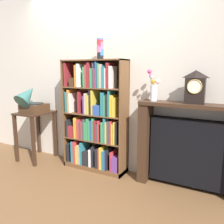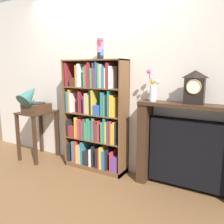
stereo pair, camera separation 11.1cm
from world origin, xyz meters
TOP-DOWN VIEW (x-y plane):
  - ground_plane at (0.00, 0.00)m, footprint 8.04×6.40m
  - wall_back at (0.14, 0.34)m, footprint 5.04×0.08m
  - bookshelf at (0.00, 0.15)m, footprint 0.94×0.28m
  - cup_stack at (0.12, 0.12)m, footprint 0.09×0.09m
  - side_table_left at (-1.04, 0.03)m, footprint 0.44×0.54m
  - gramophone at (-1.04, -0.04)m, footprint 0.33×0.49m
  - fireplace_mantel at (1.31, 0.19)m, footprint 1.22×0.27m
  - mantel_clock at (1.33, 0.16)m, footprint 0.21×0.11m
  - flower_vase at (0.85, 0.16)m, footprint 0.15×0.14m

SIDE VIEW (x-z plane):
  - ground_plane at x=0.00m, z-range -0.02..0.00m
  - fireplace_mantel at x=1.31m, z-range -0.01..1.04m
  - side_table_left at x=-1.04m, z-range 0.17..0.95m
  - bookshelf at x=0.00m, z-range -0.07..1.50m
  - gramophone at x=-1.04m, z-range 0.72..1.20m
  - flower_vase at x=0.85m, z-range 1.02..1.40m
  - mantel_clock at x=1.33m, z-range 1.05..1.43m
  - wall_back at x=0.14m, z-range 0.00..2.60m
  - cup_stack at x=0.12m, z-range 1.57..1.83m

